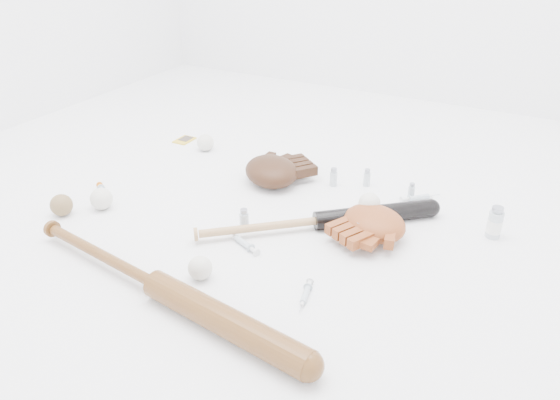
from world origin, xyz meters
The scene contains 21 objects.
bat_dark centered at (0.12, 0.05, 0.03)m, with size 0.81×0.06×0.06m, color black, non-canonical shape.
bat_wood centered at (-0.10, -0.45, 0.04)m, with size 1.00×0.07×0.07m, color brown, non-canonical shape.
glove_dark centered at (-0.17, 0.27, 0.05)m, with size 0.27×0.27×0.10m, color #321A0D, non-canonical shape.
glove_tan centered at (0.29, 0.10, 0.04)m, with size 0.25×0.25×0.09m, color brown, non-canonical shape.
trading_card centered at (-0.70, 0.45, 0.00)m, with size 0.07×0.09×0.01m, color gold.
pedestal centered at (0.25, 0.16, 0.02)m, with size 0.07×0.07×0.04m, color white.
baseball_on_pedestal centered at (0.25, 0.16, 0.07)m, with size 0.07×0.07×0.07m, color silver.
baseball_left centered at (-0.57, -0.17, 0.04)m, with size 0.07×0.07×0.07m, color silver.
baseball_upper centered at (-0.55, 0.41, 0.03)m, with size 0.07×0.07×0.07m, color silver.
baseball_mid centered at (-0.05, -0.33, 0.03)m, with size 0.07×0.07×0.07m, color silver.
baseball_aged centered at (-0.66, -0.26, 0.04)m, with size 0.07×0.07×0.07m, color brown.
syringe_0 centered at (-0.65, -0.09, 0.01)m, with size 0.16×0.03×0.02m, color #ADBCC6, non-canonical shape.
syringe_1 centered at (-0.03, -0.14, 0.01)m, with size 0.17×0.03×0.02m, color #ADBCC6, non-canonical shape.
syringe_2 centered at (0.35, 0.40, 0.01)m, with size 0.16×0.03×0.02m, color #ADBCC6, non-canonical shape.
syringe_3 centered at (0.24, -0.27, 0.01)m, with size 0.15×0.03×0.02m, color #ADBCC6, non-canonical shape.
vial_0 centered at (0.04, 0.36, 0.03)m, with size 0.03×0.03×0.07m, color silver.
vial_1 centered at (0.32, 0.40, 0.03)m, with size 0.02×0.02×0.06m, color silver.
vial_2 centered at (0.26, 0.05, 0.03)m, with size 0.03×0.03×0.07m, color silver.
vial_3 centered at (0.61, 0.27, 0.05)m, with size 0.04×0.04×0.10m, color silver.
vial_4 centered at (-0.08, -0.06, 0.04)m, with size 0.03×0.03×0.07m, color silver.
vial_5 centered at (0.15, 0.41, 0.03)m, with size 0.02×0.02×0.07m, color silver.
Camera 1 is at (0.72, -1.30, 0.90)m, focal length 35.00 mm.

